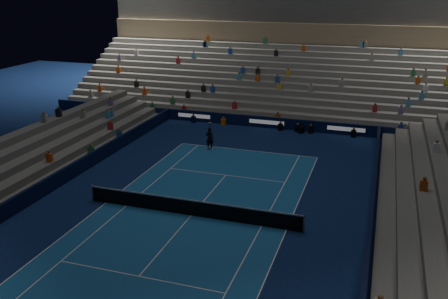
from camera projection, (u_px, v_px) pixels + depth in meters
ground at (191, 215)px, 27.97m from camera, size 90.00×90.00×0.00m
court_surface at (191, 215)px, 27.97m from camera, size 10.97×23.77×0.01m
sponsor_barrier_far at (267, 122)px, 44.43m from camera, size 44.00×0.25×1.00m
sponsor_barrier_east at (369, 233)px, 24.96m from camera, size 0.25×37.00×1.00m
sponsor_barrier_west at (46, 186)px, 30.65m from camera, size 0.25×37.00×1.00m
grandstand_main at (288, 73)px, 51.94m from camera, size 44.00×15.20×11.20m
grandstand_east at (444, 237)px, 23.81m from camera, size 5.00×37.00×2.50m
grandstand_west at (0, 174)px, 31.53m from camera, size 5.00×37.00×2.50m
tennis_net at (191, 207)px, 27.81m from camera, size 12.90×0.10×1.10m
tennis_player at (210, 138)px, 38.63m from camera, size 0.67×0.44×1.80m
broadcast_camera at (301, 130)px, 42.99m from camera, size 0.57×0.93×0.55m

